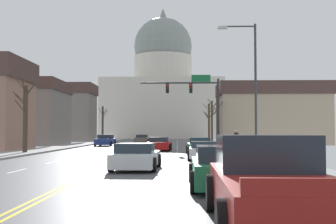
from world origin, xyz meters
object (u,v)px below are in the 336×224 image
at_px(sedan_near_00, 159,144).
at_px(pickup_truck_near_05, 271,186).
at_px(sedan_oncoming_01, 142,139).
at_px(street_lamp_right, 251,78).
at_px(pedestrian_00, 236,140).
at_px(sedan_near_04, 224,168).
at_px(sedan_near_02, 204,151).
at_px(sedan_oncoming_00, 105,141).
at_px(signal_gantry, 197,96).
at_px(sedan_near_03, 136,157).
at_px(sedan_near_01, 199,146).
at_px(bicycle_parked, 256,153).

bearing_deg(sedan_near_00, pickup_truck_near_05, -83.85).
distance_m(pickup_truck_near_05, sedan_oncoming_01, 55.29).
bearing_deg(street_lamp_right, pedestrian_00, 90.15).
bearing_deg(pedestrian_00, sedan_near_04, -98.94).
relative_size(sedan_near_02, sedan_oncoming_00, 1.02).
distance_m(signal_gantry, sedan_near_03, 24.04).
distance_m(sedan_near_01, sedan_oncoming_01, 31.05).
distance_m(sedan_near_01, pedestrian_00, 2.80).
bearing_deg(signal_gantry, bicycle_parked, -81.77).
bearing_deg(sedan_near_00, sedan_near_04, -83.17).
xyz_separation_m(sedan_near_02, sedan_oncoming_00, (-10.16, 24.23, 0.09)).
height_order(signal_gantry, pedestrian_00, signal_gantry).
distance_m(sedan_near_00, sedan_oncoming_00, 14.00).
height_order(pickup_truck_near_05, sedan_oncoming_00, pickup_truck_near_05).
height_order(sedan_near_03, pickup_truck_near_05, pickup_truck_near_05).
bearing_deg(sedan_oncoming_01, sedan_near_03, -85.65).
relative_size(pickup_truck_near_05, sedan_oncoming_01, 1.22).
relative_size(sedan_near_02, sedan_near_03, 1.02).
distance_m(street_lamp_right, pickup_truck_near_05, 18.50).
xyz_separation_m(signal_gantry, sedan_oncoming_01, (-7.07, 19.89, -4.68)).
height_order(signal_gantry, pickup_truck_near_05, signal_gantry).
relative_size(signal_gantry, sedan_near_01, 1.80).
xyz_separation_m(sedan_near_00, pedestrian_00, (5.99, -6.79, 0.51)).
bearing_deg(sedan_near_00, sedan_near_01, -62.80).
distance_m(pickup_truck_near_05, sedan_oncoming_00, 44.30).
distance_m(sedan_near_04, pedestrian_00, 18.91).
distance_m(signal_gantry, sedan_near_04, 29.89).
height_order(sedan_near_02, pedestrian_00, pedestrian_00).
distance_m(sedan_near_04, bicycle_parked, 11.94).
height_order(sedan_near_01, pedestrian_00, pedestrian_00).
height_order(street_lamp_right, sedan_near_00, street_lamp_right).
xyz_separation_m(signal_gantry, sedan_near_04, (-0.49, -29.52, -4.66)).
height_order(sedan_near_03, bicycle_parked, sedan_near_03).
distance_m(sedan_near_01, sedan_near_03, 13.33).
xyz_separation_m(sedan_near_01, sedan_oncoming_00, (-10.17, 18.53, 0.03)).
relative_size(street_lamp_right, sedan_near_02, 1.75).
height_order(pedestrian_00, bicycle_parked, pedestrian_00).
height_order(sedan_near_00, sedan_oncoming_00, sedan_oncoming_00).
xyz_separation_m(sedan_near_03, bicycle_parked, (6.39, 5.29, -0.08)).
height_order(street_lamp_right, sedan_near_02, street_lamp_right).
distance_m(street_lamp_right, pedestrian_00, 7.37).
relative_size(street_lamp_right, pedestrian_00, 4.71).
xyz_separation_m(pedestrian_00, bicycle_parked, (0.16, -7.14, -0.60)).
bearing_deg(sedan_near_00, sedan_oncoming_00, 119.57).
distance_m(sedan_near_02, sedan_oncoming_00, 26.27).
relative_size(signal_gantry, sedan_near_04, 1.71).
distance_m(signal_gantry, bicycle_parked, 18.79).
bearing_deg(bicycle_parked, pedestrian_00, 91.26).
relative_size(sedan_oncoming_00, pedestrian_00, 2.64).
xyz_separation_m(sedan_near_01, pickup_truck_near_05, (0.07, -24.57, 0.14)).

